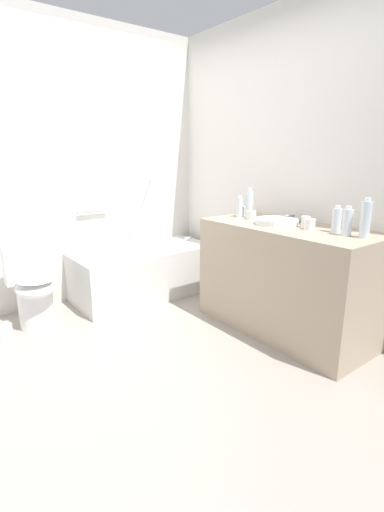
% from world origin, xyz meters
% --- Properties ---
extents(ground_plane, '(4.05, 4.05, 0.00)m').
position_xyz_m(ground_plane, '(0.00, 0.00, 0.00)').
color(ground_plane, '#9E9389').
extents(wall_back_tiled, '(3.45, 0.10, 2.59)m').
position_xyz_m(wall_back_tiled, '(0.00, 1.28, 1.29)').
color(wall_back_tiled, silver).
rests_on(wall_back_tiled, ground_plane).
extents(wall_right_mirror, '(0.10, 2.85, 2.59)m').
position_xyz_m(wall_right_mirror, '(1.58, 0.00, 1.29)').
color(wall_right_mirror, silver).
rests_on(wall_right_mirror, ground_plane).
extents(bathtub, '(1.41, 0.65, 1.14)m').
position_xyz_m(bathtub, '(0.72, 0.90, 0.26)').
color(bathtub, silver).
rests_on(bathtub, ground_plane).
extents(toilet, '(0.36, 0.48, 0.69)m').
position_xyz_m(toilet, '(-0.37, 0.85, 0.32)').
color(toilet, white).
rests_on(toilet, ground_plane).
extents(vanity_counter, '(0.63, 1.40, 0.87)m').
position_xyz_m(vanity_counter, '(1.21, -0.48, 0.43)').
color(vanity_counter, tan).
rests_on(vanity_counter, ground_plane).
extents(sink_basin, '(0.34, 0.34, 0.04)m').
position_xyz_m(sink_basin, '(1.19, -0.37, 0.89)').
color(sink_basin, white).
rests_on(sink_basin, vanity_counter).
extents(sink_faucet, '(0.12, 0.15, 0.06)m').
position_xyz_m(sink_faucet, '(1.39, -0.37, 0.89)').
color(sink_faucet, '#A8A8AD').
rests_on(sink_faucet, vanity_counter).
extents(water_bottle_0, '(0.06, 0.06, 0.19)m').
position_xyz_m(water_bottle_0, '(1.20, 0.06, 0.95)').
color(water_bottle_0, silver).
rests_on(water_bottle_0, vanity_counter).
extents(water_bottle_1, '(0.06, 0.06, 0.26)m').
position_xyz_m(water_bottle_1, '(1.26, -0.01, 0.99)').
color(water_bottle_1, silver).
rests_on(water_bottle_1, vanity_counter).
extents(water_bottle_2, '(0.07, 0.07, 0.26)m').
position_xyz_m(water_bottle_2, '(1.25, -1.05, 0.99)').
color(water_bottle_2, silver).
rests_on(water_bottle_2, vanity_counter).
extents(water_bottle_3, '(0.06, 0.06, 0.19)m').
position_xyz_m(water_bottle_3, '(1.27, -0.83, 0.95)').
color(water_bottle_3, silver).
rests_on(water_bottle_3, vanity_counter).
extents(water_bottle_4, '(0.07, 0.07, 0.20)m').
position_xyz_m(water_bottle_4, '(1.23, -0.94, 0.96)').
color(water_bottle_4, silver).
rests_on(water_bottle_4, vanity_counter).
extents(drinking_glass_0, '(0.08, 0.08, 0.08)m').
position_xyz_m(drinking_glass_0, '(1.21, -0.67, 0.91)').
color(drinking_glass_0, white).
rests_on(drinking_glass_0, vanity_counter).
extents(drinking_glass_1, '(0.07, 0.07, 0.08)m').
position_xyz_m(drinking_glass_1, '(1.26, -0.59, 0.91)').
color(drinking_glass_1, white).
rests_on(drinking_glass_1, vanity_counter).
extents(drinking_glass_2, '(0.08, 0.08, 0.09)m').
position_xyz_m(drinking_glass_2, '(1.27, 0.11, 0.91)').
color(drinking_glass_2, white).
rests_on(drinking_glass_2, vanity_counter).
extents(drinking_glass_3, '(0.08, 0.08, 0.08)m').
position_xyz_m(drinking_glass_3, '(1.20, -0.09, 0.90)').
color(drinking_glass_3, white).
rests_on(drinking_glass_3, vanity_counter).
extents(toilet_paper_roll, '(0.11, 0.11, 0.12)m').
position_xyz_m(toilet_paper_roll, '(-0.64, 0.72, 0.06)').
color(toilet_paper_roll, white).
rests_on(toilet_paper_roll, ground_plane).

